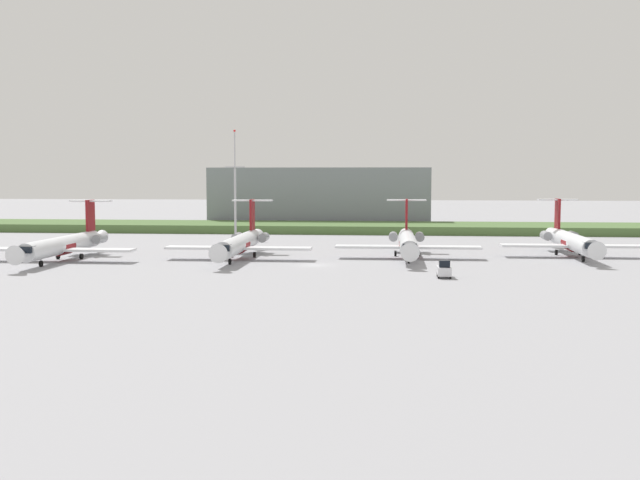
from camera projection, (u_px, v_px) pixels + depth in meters
ground_plane at (331, 246)px, 140.58m from camera, size 500.00×500.00×0.00m
grass_berm at (343, 228)px, 175.48m from camera, size 320.00×20.00×1.86m
regional_jet_nearest at (64, 244)px, 116.52m from camera, size 22.81×31.00×9.00m
regional_jet_second at (240, 243)px, 119.02m from camera, size 22.81×31.00×9.00m
regional_jet_third at (408, 242)px, 120.64m from camera, size 22.81×31.00×9.00m
regional_jet_fourth at (571, 241)px, 122.49m from camera, size 22.81×31.00×9.00m
antenna_mast at (235, 192)px, 160.56m from camera, size 4.40×0.50×22.64m
distant_hangar at (323, 196)px, 201.21m from camera, size 55.64×29.72×14.90m
baggage_tug at (444, 270)px, 97.32m from camera, size 1.72×3.20×2.30m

